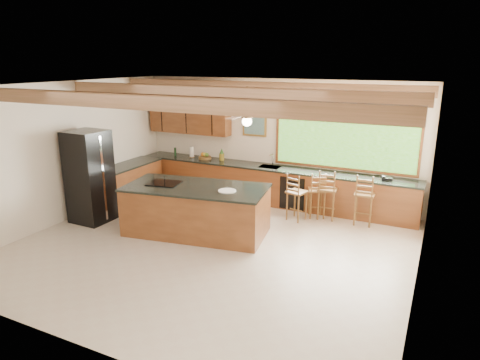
% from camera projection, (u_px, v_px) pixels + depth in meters
% --- Properties ---
extents(ground, '(7.20, 7.20, 0.00)m').
position_uv_depth(ground, '(212.00, 247.00, 8.13)').
color(ground, beige).
rests_on(ground, ground).
extents(room_shell, '(7.27, 6.54, 3.02)m').
position_uv_depth(room_shell, '(219.00, 126.00, 8.17)').
color(room_shell, '#F0E3CF').
rests_on(room_shell, ground).
extents(counter_run, '(7.12, 3.10, 1.23)m').
position_uv_depth(counter_run, '(233.00, 184.00, 10.53)').
color(counter_run, brown).
rests_on(counter_run, ground).
extents(island, '(3.02, 1.78, 1.01)m').
position_uv_depth(island, '(196.00, 210.00, 8.68)').
color(island, brown).
rests_on(island, ground).
extents(refrigerator, '(0.79, 0.77, 2.00)m').
position_uv_depth(refrigerator, '(90.00, 177.00, 9.21)').
color(refrigerator, black).
rests_on(refrigerator, ground).
extents(bar_stool_a, '(0.47, 0.47, 1.07)m').
position_uv_depth(bar_stool_a, '(296.00, 193.00, 9.30)').
color(bar_stool_a, brown).
rests_on(bar_stool_a, ground).
extents(bar_stool_b, '(0.50, 0.50, 1.05)m').
position_uv_depth(bar_stool_b, '(317.00, 191.00, 9.48)').
color(bar_stool_b, brown).
rests_on(bar_stool_b, ground).
extents(bar_stool_c, '(0.45, 0.45, 1.14)m').
position_uv_depth(bar_stool_c, '(327.00, 190.00, 9.36)').
color(bar_stool_c, brown).
rests_on(bar_stool_c, ground).
extents(bar_stool_d, '(0.42, 0.42, 1.13)m').
position_uv_depth(bar_stool_d, '(364.00, 195.00, 9.03)').
color(bar_stool_d, brown).
rests_on(bar_stool_d, ground).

